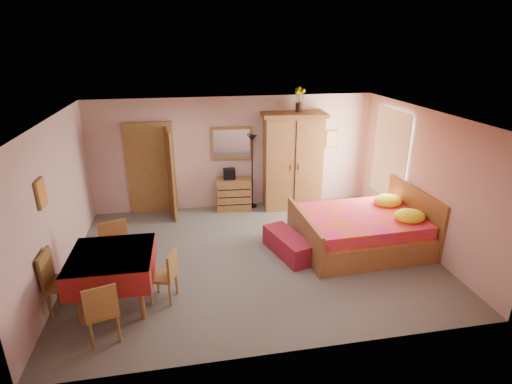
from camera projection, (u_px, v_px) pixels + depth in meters
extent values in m
plane|color=#625D57|center=(254.00, 255.00, 7.44)|extent=(6.50, 6.50, 0.00)
plane|color=brown|center=(253.00, 116.00, 6.51)|extent=(6.50, 6.50, 0.00)
cube|color=tan|center=(234.00, 153.00, 9.27)|extent=(6.50, 0.10, 2.60)
cube|color=tan|center=(291.00, 264.00, 4.68)|extent=(6.50, 0.10, 2.60)
cube|color=tan|center=(55.00, 203.00, 6.42)|extent=(0.10, 5.00, 2.60)
cube|color=tan|center=(423.00, 179.00, 7.53)|extent=(0.10, 5.00, 2.60)
cube|color=#9E6B35|center=(152.00, 169.00, 9.02)|extent=(1.06, 0.12, 2.15)
cube|color=white|center=(390.00, 155.00, 8.57)|extent=(0.08, 1.40, 1.95)
cube|color=orange|center=(41.00, 193.00, 5.73)|extent=(0.04, 0.32, 0.42)
cube|color=#D8BF59|center=(332.00, 139.00, 9.56)|extent=(0.30, 0.04, 0.40)
cube|color=olive|center=(234.00, 194.00, 9.37)|extent=(0.82, 0.45, 0.75)
cube|color=white|center=(232.00, 143.00, 9.14)|extent=(0.97, 0.11, 0.76)
cube|color=black|center=(229.00, 174.00, 9.18)|extent=(0.27, 0.20, 0.25)
cube|color=black|center=(252.00, 172.00, 9.33)|extent=(0.28, 0.28, 1.74)
cube|color=#A36C37|center=(292.00, 161.00, 9.25)|extent=(1.48, 0.83, 2.26)
cube|color=gold|center=(299.00, 99.00, 8.86)|extent=(0.23, 0.23, 0.55)
cube|color=#E0156F|center=(360.00, 221.00, 7.58)|extent=(2.44, 1.95, 1.10)
cube|color=maroon|center=(288.00, 245.00, 7.42)|extent=(0.76, 1.27, 0.40)
cube|color=maroon|center=(115.00, 279.00, 5.94)|extent=(1.19, 1.19, 0.86)
cube|color=olive|center=(101.00, 310.00, 5.23)|extent=(0.51, 0.51, 0.91)
cube|color=#AA6939|center=(118.00, 254.00, 6.50)|extent=(0.60, 0.60, 1.00)
cube|color=olive|center=(64.00, 282.00, 5.75)|extent=(0.47, 0.47, 1.00)
cube|color=#A87238|center=(163.00, 276.00, 6.06)|extent=(0.48, 0.48, 0.83)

